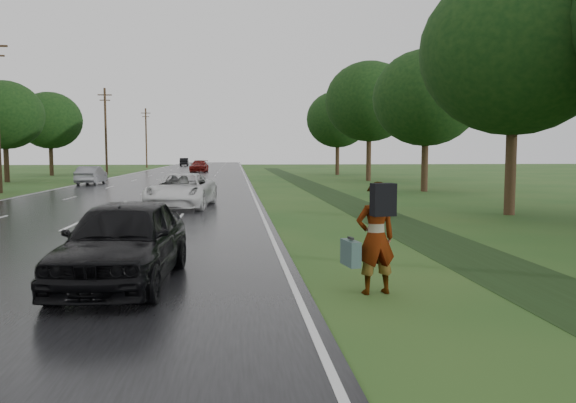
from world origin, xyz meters
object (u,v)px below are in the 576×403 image
at_px(pedestrian, 375,236).
at_px(silver_sedan, 91,175).
at_px(dark_sedan, 124,241).
at_px(white_pickup, 182,190).

distance_m(pedestrian, silver_sedan, 38.92).
relative_size(dark_sedan, silver_sedan, 1.10).
xyz_separation_m(dark_sedan, silver_sedan, (-9.29, 35.17, -0.10)).
bearing_deg(silver_sedan, dark_sedan, 105.72).
distance_m(white_pickup, silver_sedan, 21.81).
height_order(white_pickup, dark_sedan, dark_sedan).
bearing_deg(white_pickup, dark_sedan, -82.76).
relative_size(white_pickup, dark_sedan, 1.17).
xyz_separation_m(pedestrian, dark_sedan, (-4.68, 1.16, -0.19)).
bearing_deg(white_pickup, silver_sedan, 120.41).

